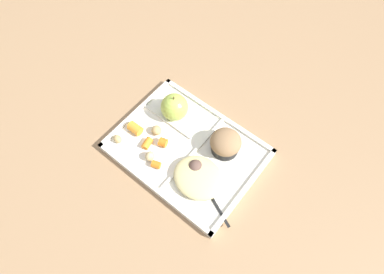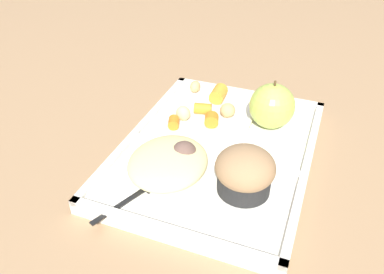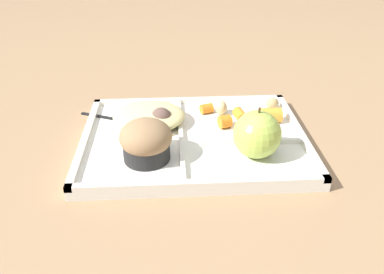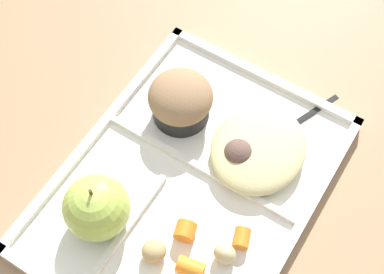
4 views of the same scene
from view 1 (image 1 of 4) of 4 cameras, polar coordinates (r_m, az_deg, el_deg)
ground at (r=0.88m, az=-0.88°, el=-2.59°), size 6.00×6.00×0.00m
lunch_tray at (r=0.88m, az=-0.89°, el=-2.31°), size 0.39×0.29×0.02m
green_apple at (r=0.89m, az=-3.13°, el=5.33°), size 0.08×0.08×0.09m
bran_muffin at (r=0.85m, az=5.97°, el=-1.12°), size 0.08×0.08×0.07m
carrot_slice_diagonal at (r=0.85m, az=-6.40°, el=-4.89°), size 0.03×0.03×0.02m
carrot_slice_tilted at (r=0.88m, az=-7.96°, el=-1.11°), size 0.03×0.03×0.02m
carrot_slice_large at (r=0.87m, az=-5.17°, el=-0.98°), size 0.03×0.03×0.02m
carrot_slice_center at (r=0.90m, az=-10.08°, el=1.51°), size 0.04×0.03×0.03m
potato_chunk_browned at (r=0.85m, az=-7.51°, el=-3.40°), size 0.02×0.03×0.03m
potato_chunk_corner at (r=0.89m, az=-13.11°, el=-0.35°), size 0.03×0.02×0.02m
potato_chunk_golden at (r=0.89m, az=-6.34°, el=1.20°), size 0.04×0.04×0.03m
egg_noodle_pile at (r=0.82m, az=1.12°, el=-7.21°), size 0.13×0.12×0.03m
meatball_center at (r=0.83m, az=0.68°, el=-5.67°), size 0.04×0.04×0.04m
meatball_side at (r=0.83m, az=0.61°, el=-5.39°), size 0.04×0.04×0.04m
plastic_fork at (r=0.82m, az=3.57°, el=-10.78°), size 0.13×0.07×0.00m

